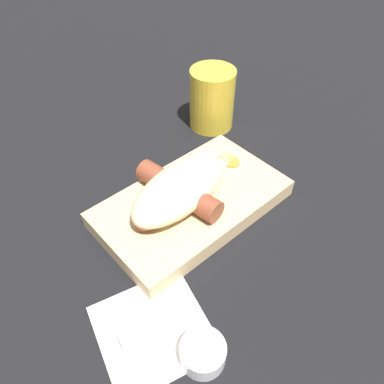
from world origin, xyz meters
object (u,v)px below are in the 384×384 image
sausage (178,190)px  condiment_cup_far (203,353)px  condiment_cup_near (143,337)px  drink_glass (212,99)px  food_tray (192,203)px  bread_roll (180,188)px

sausage → condiment_cup_far: sausage is taller
condiment_cup_near → drink_glass: (0.34, 0.25, 0.04)m
condiment_cup_near → drink_glass: size_ratio=0.46×
sausage → condiment_cup_near: 0.20m
food_tray → condiment_cup_far: size_ratio=5.49×
sausage → condiment_cup_near: size_ratio=3.38×
bread_roll → drink_glass: 0.23m
bread_roll → drink_glass: size_ratio=1.66×
condiment_cup_near → condiment_cup_far: (0.04, -0.06, 0.00)m
food_tray → condiment_cup_far: (-0.13, -0.16, -0.00)m
condiment_cup_far → bread_roll: bearing=55.9°
condiment_cup_near → condiment_cup_far: 0.07m
condiment_cup_near → bread_roll: bearing=37.3°
bread_roll → sausage: bread_roll is taller
condiment_cup_far → drink_glass: bearing=45.0°
food_tray → bread_roll: bread_roll is taller
condiment_cup_near → food_tray: bearing=33.1°
sausage → condiment_cup_near: sausage is taller
drink_glass → condiment_cup_near: bearing=-143.9°
sausage → drink_glass: (0.18, 0.13, 0.01)m
food_tray → condiment_cup_far: 0.21m
condiment_cup_far → food_tray: bearing=51.3°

